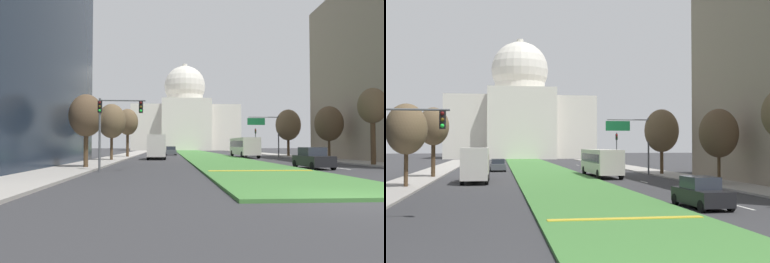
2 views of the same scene
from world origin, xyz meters
TOP-DOWN VIEW (x-y plane):
  - ground_plane at (0.00, 61.49)m, footprint 270.57×270.57m
  - grass_median at (0.00, 55.34)m, footprint 7.89×110.69m
  - median_curb_nose at (0.00, 12.74)m, footprint 7.10×0.50m
  - lane_dashes_right at (7.75, 45.46)m, footprint 0.16×59.66m
  - sidewalk_left at (-13.56, 49.19)m, footprint 4.00×110.69m
  - sidewalk_right at (13.56, 49.19)m, footprint 4.00×110.69m
  - capitol_building at (0.00, 122.18)m, footprint 37.67×25.95m
  - traffic_light_near_left at (-10.21, 14.37)m, footprint 3.34×0.35m
  - traffic_light_far_right at (11.06, 59.66)m, footprint 0.28×0.35m
  - overhead_guide_sign at (9.43, 45.24)m, footprint 5.10×0.20m
  - street_tree_left_mid at (-12.88, 31.97)m, footprint 3.25×3.25m
  - street_tree_right_mid at (13.03, 30.96)m, footprint 3.36×3.36m
  - street_tree_left_far at (-12.34, 44.14)m, footprint 3.18×3.18m
  - street_tree_right_far at (12.89, 45.44)m, footprint 3.94×3.94m
  - sedan_lead_stopped at (5.31, 16.83)m, footprint 2.01×4.34m
  - sedan_midblock at (-7.69, 42.57)m, footprint 1.92×4.34m
  - sedan_distant at (-5.71, 56.55)m, footprint 2.12×4.52m
  - box_truck_delivery at (-7.68, 36.49)m, footprint 2.40×6.40m
  - city_bus at (5.32, 43.35)m, footprint 2.62×11.00m

SIDE VIEW (x-z plane):
  - ground_plane at x=0.00m, z-range 0.00..0.00m
  - lane_dashes_right at x=7.75m, z-range 0.00..0.01m
  - grass_median at x=0.00m, z-range 0.00..0.14m
  - sidewalk_left at x=-13.56m, z-range 0.00..0.15m
  - sidewalk_right at x=13.56m, z-range 0.00..0.15m
  - median_curb_nose at x=0.00m, z-range 0.14..0.18m
  - sedan_distant at x=-5.71m, z-range -0.04..1.58m
  - sedan_midblock at x=-7.69m, z-range -0.05..1.65m
  - sedan_lead_stopped at x=5.31m, z-range -0.05..1.66m
  - box_truck_delivery at x=-7.68m, z-range 0.08..3.28m
  - city_bus at x=5.32m, z-range 0.29..3.24m
  - traffic_light_far_right at x=11.06m, z-range 0.71..5.91m
  - traffic_light_near_left at x=-10.21m, z-range 1.20..6.40m
  - street_tree_right_mid at x=13.03m, z-range 1.16..7.72m
  - overhead_guide_sign at x=9.43m, z-range 1.37..7.87m
  - street_tree_left_mid at x=-12.88m, z-range 1.32..8.07m
  - street_tree_right_far at x=12.89m, z-range 1.29..8.84m
  - street_tree_left_far at x=-12.34m, z-range 1.64..9.01m
  - capitol_building at x=0.00m, z-range -4.53..27.26m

